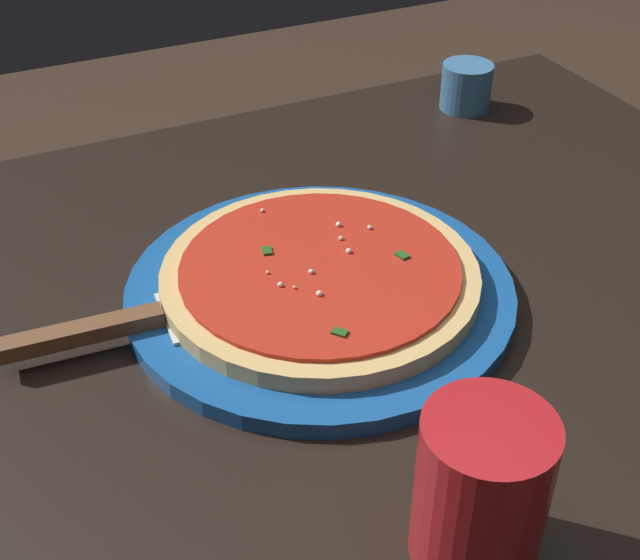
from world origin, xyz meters
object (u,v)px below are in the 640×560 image
(serving_plate, at_px, (320,291))
(cup_tall_drink, at_px, (481,491))
(pizza, at_px, (320,275))
(pizza_server, at_px, (133,323))
(cup_small_sauce, at_px, (466,86))

(serving_plate, bearing_deg, cup_tall_drink, -95.08)
(pizza, distance_m, pizza_server, 0.16)
(pizza, relative_size, pizza_server, 1.24)
(pizza_server, height_order, cup_small_sauce, cup_small_sauce)
(serving_plate, relative_size, pizza, 1.23)
(pizza_server, bearing_deg, serving_plate, -4.03)
(serving_plate, xyz_separation_m, pizza_server, (-0.16, 0.01, 0.01))
(cup_tall_drink, bearing_deg, serving_plate, 84.92)
(pizza, bearing_deg, cup_tall_drink, -95.08)
(pizza_server, distance_m, cup_small_sauce, 0.56)
(pizza, height_order, cup_small_sauce, cup_small_sauce)
(cup_tall_drink, distance_m, cup_small_sauce, 0.66)
(serving_plate, height_order, pizza, pizza)
(serving_plate, bearing_deg, cup_small_sauce, 39.96)
(cup_tall_drink, bearing_deg, cup_small_sauce, 57.41)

